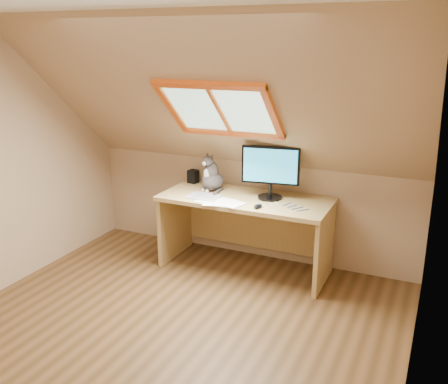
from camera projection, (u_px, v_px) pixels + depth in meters
The scene contains 10 objects.
ground at pixel (164, 337), 3.84m from camera, with size 3.50×3.50×0.00m, color brown.
room_shell at pixel (149, 158), 3.35m from camera, with size 3.52×3.52×2.41m.
desk at pixel (248, 217), 4.91m from camera, with size 1.64×0.72×0.75m.
monitor at pixel (271, 169), 4.66m from camera, with size 0.55×0.23×0.51m.
cat at pixel (212, 177), 4.98m from camera, with size 0.30×0.32×0.39m.
desk_speaker at pixel (193, 176), 5.26m from camera, with size 0.09×0.09×0.14m, color black.
graphics_tablet at pixel (204, 197), 4.78m from camera, with size 0.30×0.22×0.01m, color #B2B2B7.
mouse at pixel (258, 206), 4.48m from camera, with size 0.06×0.11×0.03m, color black.
papers at pixel (218, 202), 4.62m from camera, with size 0.35×0.30×0.01m.
cables at pixel (284, 206), 4.51m from camera, with size 0.51×0.26×0.01m.
Camera 1 is at (1.81, -2.86, 2.19)m, focal length 40.00 mm.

